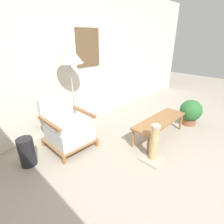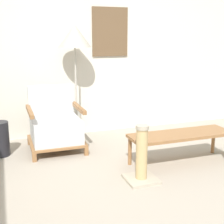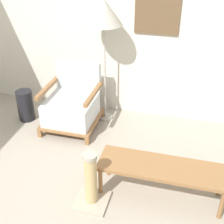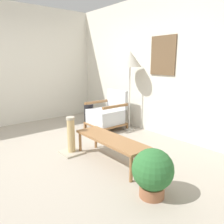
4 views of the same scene
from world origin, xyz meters
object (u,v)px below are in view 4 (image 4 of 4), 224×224
at_px(coffee_table, 110,141).
at_px(potted_plant, 153,171).
at_px(floor_lamp, 130,61).
at_px(scratching_post, 71,139).
at_px(armchair, 107,115).
at_px(vase, 89,113).

bearing_deg(coffee_table, potted_plant, -11.12).
xyz_separation_m(floor_lamp, scratching_post, (0.31, -1.58, -1.22)).
relative_size(armchair, vase, 1.89).
xyz_separation_m(coffee_table, scratching_post, (-0.64, -0.28, -0.09)).
relative_size(coffee_table, scratching_post, 2.07).
distance_m(vase, potted_plant, 3.17).
height_order(floor_lamp, scratching_post, floor_lamp).
distance_m(armchair, vase, 0.71).
xyz_separation_m(armchair, scratching_post, (0.68, -1.26, -0.08)).
bearing_deg(vase, floor_lamp, 16.79).
xyz_separation_m(coffee_table, vase, (-2.02, 0.97, -0.11)).
relative_size(armchair, floor_lamp, 0.50).
bearing_deg(floor_lamp, scratching_post, -78.76).
bearing_deg(potted_plant, armchair, 152.79).
xyz_separation_m(armchair, floor_lamp, (0.37, 0.32, 1.14)).
relative_size(coffee_table, potted_plant, 2.28).
relative_size(vase, potted_plant, 0.80).
relative_size(armchair, coffee_table, 0.66).
height_order(coffee_table, scratching_post, scratching_post).
bearing_deg(scratching_post, potted_plant, 3.59).
xyz_separation_m(armchair, vase, (-0.70, -0.01, -0.10)).
bearing_deg(armchair, potted_plant, -27.21).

